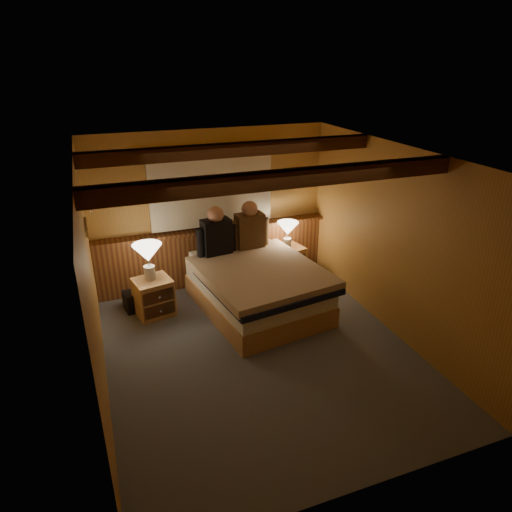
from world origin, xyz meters
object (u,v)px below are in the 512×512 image
lamp_left (148,255)px  lamp_right (288,230)px  nightstand_right (286,263)px  person_left (216,234)px  bed (257,287)px  person_right (250,228)px  nightstand_left (154,297)px  duffel_bag (141,299)px

lamp_left → lamp_right: 2.21m
nightstand_right → lamp_left: bearing=176.9°
nightstand_right → person_left: bearing=173.0°
bed → lamp_left: size_ratio=4.21×
bed → person_right: size_ratio=2.90×
nightstand_right → person_right: (-0.63, -0.04, 0.69)m
bed → nightstand_left: bearing=156.9°
nightstand_left → person_left: person_left is taller
nightstand_left → lamp_right: 2.27m
person_right → lamp_left: bearing=-171.9°
nightstand_left → lamp_left: bearing=105.8°
nightstand_right → person_right: bearing=171.2°
duffel_bag → nightstand_left: bearing=-66.2°
lamp_right → duffel_bag: 2.44m
bed → duffel_bag: bed is taller
lamp_right → duffel_bag: (-2.33, -0.10, -0.71)m
nightstand_left → lamp_left: lamp_left is taller
bed → nightstand_left: (-1.40, 0.37, -0.08)m
nightstand_left → bed: bearing=-26.9°
bed → nightstand_right: bed is taller
lamp_left → duffel_bag: (-0.14, 0.21, -0.75)m
bed → lamp_left: lamp_left is taller
duffel_bag → nightstand_right: bearing=-6.5°
bed → nightstand_left: bed is taller
nightstand_right → lamp_right: bearing=-103.4°
person_right → duffel_bag: bearing=-179.7°
lamp_left → person_right: 1.59m
nightstand_right → lamp_left: (-2.19, -0.34, 0.62)m
nightstand_left → lamp_right: lamp_right is taller
nightstand_right → bed: bearing=-147.9°
lamp_right → duffel_bag: lamp_right is taller
nightstand_left → duffel_bag: nightstand_left is taller
nightstand_left → nightstand_right: (2.17, 0.38, 0.01)m
lamp_left → person_left: person_left is taller
lamp_right → person_left: (-1.17, -0.07, 0.11)m
nightstand_left → lamp_right: (2.17, 0.34, 0.59)m
nightstand_left → nightstand_right: nightstand_right is taller
bed → nightstand_right: bearing=35.9°
nightstand_left → person_left: 1.25m
bed → person_left: (-0.40, 0.65, 0.62)m
person_right → duffel_bag: person_right is taller
nightstand_right → duffel_bag: nightstand_right is taller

